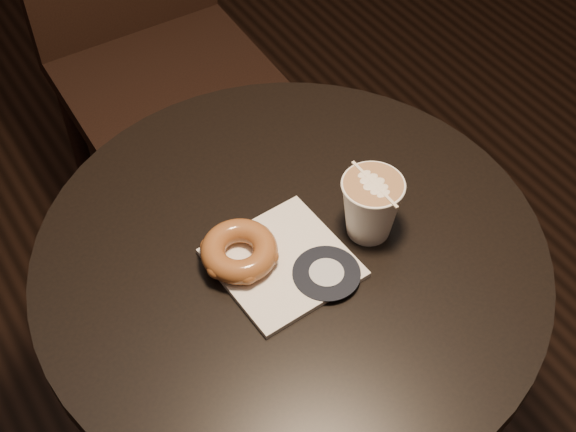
{
  "coord_description": "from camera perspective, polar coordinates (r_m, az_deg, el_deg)",
  "views": [
    {
      "loc": [
        -0.36,
        -0.55,
        1.6
      ],
      "look_at": [
        0.01,
        0.03,
        0.79
      ],
      "focal_mm": 50.0,
      "sensor_mm": 36.0,
      "label": 1
    }
  ],
  "objects": [
    {
      "name": "cafe_table",
      "position": [
        1.25,
        0.18,
        -8.18
      ],
      "size": [
        0.7,
        0.7,
        0.75
      ],
      "color": "black",
      "rests_on": "ground"
    },
    {
      "name": "latte_cup",
      "position": [
        1.08,
        5.9,
        0.6
      ],
      "size": [
        0.08,
        0.08,
        0.09
      ],
      "primitive_type": null,
      "color": "white",
      "rests_on": "cafe_table"
    },
    {
      "name": "doughnut",
      "position": [
        1.05,
        -3.49,
        -2.5
      ],
      "size": [
        0.1,
        0.1,
        0.03
      ],
      "primitive_type": "torus",
      "color": "brown",
      "rests_on": "pastry_bag"
    },
    {
      "name": "pastry_bag",
      "position": [
        1.07,
        -0.39,
        -3.35
      ],
      "size": [
        0.17,
        0.17,
        0.01
      ],
      "primitive_type": "cube",
      "rotation": [
        0.0,
        0.0,
        0.04
      ],
      "color": "white",
      "rests_on": "cafe_table"
    },
    {
      "name": "chair",
      "position": [
        1.76,
        -10.41,
        14.04
      ],
      "size": [
        0.44,
        0.44,
        1.08
      ],
      "rotation": [
        0.0,
        0.0,
        -0.03
      ],
      "color": "black",
      "rests_on": "ground"
    }
  ]
}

